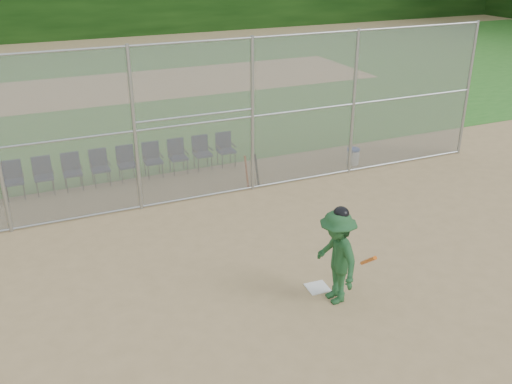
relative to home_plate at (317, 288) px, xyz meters
name	(u,v)px	position (x,y,z in m)	size (l,w,h in m)	color
ground	(310,295)	(-0.25, -0.15, -0.01)	(100.00, 100.00, 0.00)	tan
grass_strip	(118,87)	(-0.25, 17.85, 0.00)	(100.00, 100.00, 0.00)	#28651E
dirt_patch_far	(118,87)	(-0.25, 17.85, 0.00)	(24.00, 24.00, 0.00)	tan
backstop_fence	(215,118)	(-0.25, 4.85, 2.06)	(16.09, 0.09, 4.00)	gray
home_plate	(317,288)	(0.00, 0.00, 0.00)	(0.41, 0.41, 0.02)	silver
batter_at_plate	(337,257)	(0.09, -0.45, 0.90)	(0.89, 1.34, 1.89)	#1F4F28
water_cooler	(353,156)	(4.21, 5.36, 0.23)	(0.38, 0.38, 0.48)	white
spare_bats	(252,170)	(0.84, 5.12, 0.41)	(0.36, 0.30, 0.84)	#D84C14
chair_1	(14,181)	(-5.05, 6.76, 0.47)	(0.54, 0.52, 0.96)	#0F1A39
chair_2	(44,176)	(-4.33, 6.76, 0.47)	(0.54, 0.52, 0.96)	#0F1A39
chair_3	(72,172)	(-3.60, 6.76, 0.47)	(0.54, 0.52, 0.96)	#0F1A39
chair_4	(100,168)	(-2.88, 6.76, 0.47)	(0.54, 0.52, 0.96)	#0F1A39
chair_5	(127,164)	(-2.16, 6.76, 0.47)	(0.54, 0.52, 0.96)	#0F1A39
chair_6	(153,161)	(-1.43, 6.76, 0.47)	(0.54, 0.52, 0.96)	#0F1A39
chair_7	(178,157)	(-0.71, 6.76, 0.47)	(0.54, 0.52, 0.96)	#0F1A39
chair_8	(203,153)	(0.01, 6.76, 0.47)	(0.54, 0.52, 0.96)	#0F1A39
chair_9	(226,150)	(0.74, 6.76, 0.47)	(0.54, 0.52, 0.96)	#0F1A39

